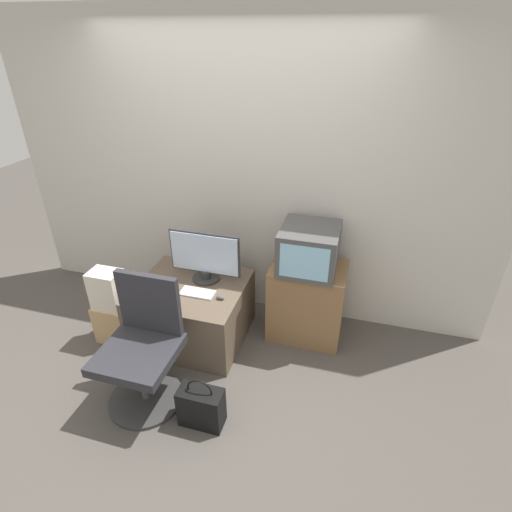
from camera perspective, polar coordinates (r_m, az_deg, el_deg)
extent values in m
plane|color=#4C4742|center=(3.21, -9.12, -19.50)|extent=(12.00, 12.00, 0.00)
cube|color=beige|center=(3.52, -1.92, 11.31)|extent=(4.40, 0.05, 2.60)
cube|color=brown|center=(3.56, -9.04, -7.75)|extent=(0.90, 0.82, 0.53)
cube|color=olive|center=(3.52, 7.24, -6.44)|extent=(0.63, 0.45, 0.69)
cylinder|color=#2D2D2D|center=(3.48, -7.12, -3.13)|extent=(0.23, 0.23, 0.02)
cylinder|color=#2D2D2D|center=(3.45, -7.16, -2.58)|extent=(0.09, 0.09, 0.06)
cube|color=#2D2D2D|center=(3.36, -7.34, 0.40)|extent=(0.62, 0.01, 0.37)
cube|color=silver|center=(3.35, -7.38, 0.35)|extent=(0.59, 0.02, 0.34)
cube|color=silver|center=(3.30, -8.36, -5.23)|extent=(0.28, 0.13, 0.01)
ellipsoid|color=#4C4C51|center=(3.21, -5.14, -5.95)|extent=(0.07, 0.04, 0.03)
cube|color=#474747|center=(3.24, 7.61, 1.09)|extent=(0.46, 0.48, 0.36)
cube|color=#8CC6E5|center=(3.03, 6.89, -0.96)|extent=(0.38, 0.01, 0.28)
cylinder|color=#333333|center=(3.26, -15.39, -19.02)|extent=(0.54, 0.54, 0.03)
cylinder|color=#4C4C51|center=(3.11, -15.92, -16.43)|extent=(0.05, 0.05, 0.39)
cube|color=#28282D|center=(2.95, -16.55, -13.29)|extent=(0.52, 0.52, 0.07)
cube|color=#28282D|center=(2.93, -15.00, -6.49)|extent=(0.47, 0.05, 0.47)
cube|color=tan|center=(3.75, -19.55, -8.92)|extent=(0.30, 0.22, 0.35)
cube|color=beige|center=(3.55, -20.48, -4.51)|extent=(0.26, 0.19, 0.34)
cube|color=black|center=(2.95, -7.82, -20.60)|extent=(0.31, 0.16, 0.30)
torus|color=black|center=(2.83, -8.06, -18.46)|extent=(0.18, 0.01, 0.18)
cube|color=maroon|center=(3.60, -19.18, -14.13)|extent=(0.18, 0.12, 0.02)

